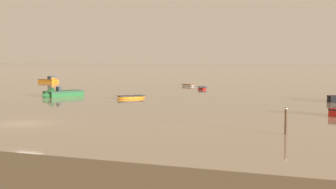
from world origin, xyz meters
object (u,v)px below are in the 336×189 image
object	(u,v)px
rowboat_moored_1	(188,85)
motorboat_moored_5	(58,94)
mooring_post_left	(286,122)
rowboat_moored_5	(202,88)
rowboat_moored_0	(131,98)
motorboat_moored_8	(51,81)

from	to	relation	value
rowboat_moored_1	motorboat_moored_5	size ratio (longest dim) A/B	0.54
rowboat_moored_1	mooring_post_left	world-z (taller)	mooring_post_left
motorboat_moored_5	rowboat_moored_5	size ratio (longest dim) A/B	1.61
rowboat_moored_0	rowboat_moored_5	world-z (taller)	rowboat_moored_5
motorboat_moored_8	rowboat_moored_5	bearing A→B (deg)	-3.24
rowboat_moored_1	mooring_post_left	xyz separation A→B (m)	(27.50, -53.79, 0.72)
motorboat_moored_8	mooring_post_left	bearing A→B (deg)	-30.85
rowboat_moored_5	motorboat_moored_5	bearing A→B (deg)	-54.29
rowboat_moored_0	motorboat_moored_5	world-z (taller)	motorboat_moored_5
motorboat_moored_5	motorboat_moored_8	bearing A→B (deg)	-121.07
rowboat_moored_1	mooring_post_left	distance (m)	60.41
motorboat_moored_5	mooring_post_left	xyz separation A→B (m)	(34.38, -22.97, 0.58)
rowboat_moored_0	rowboat_moored_5	xyz separation A→B (m)	(1.59, 22.53, 0.00)
motorboat_moored_5	motorboat_moored_8	distance (m)	42.00
rowboat_moored_1	rowboat_moored_5	world-z (taller)	rowboat_moored_5
motorboat_moored_8	rowboat_moored_5	size ratio (longest dim) A/B	1.38
motorboat_moored_5	rowboat_moored_5	distance (m)	26.03
motorboat_moored_8	mooring_post_left	distance (m)	82.16
motorboat_moored_5	rowboat_moored_5	xyz separation A→B (m)	(12.35, 22.91, -0.12)
rowboat_moored_1	motorboat_moored_5	bearing A→B (deg)	-67.43
rowboat_moored_5	mooring_post_left	size ratio (longest dim) A/B	1.96
motorboat_moored_5	rowboat_moored_5	bearing A→B (deg)	173.80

